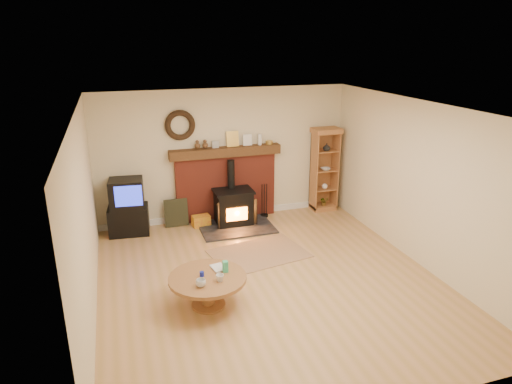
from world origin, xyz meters
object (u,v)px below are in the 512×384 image
object	(u,v)px
tv_unit	(128,208)
coffee_table	(208,282)
wood_stove	(234,208)
curio_cabinet	(324,169)

from	to	relation	value
tv_unit	coffee_table	world-z (taller)	tv_unit
tv_unit	wood_stove	bearing A→B (deg)	-5.67
wood_stove	coffee_table	size ratio (longest dim) A/B	1.32
curio_cabinet	coffee_table	bearing A→B (deg)	-136.57
tv_unit	curio_cabinet	xyz separation A→B (m)	(4.02, 0.08, 0.37)
wood_stove	tv_unit	size ratio (longest dim) A/B	1.32
curio_cabinet	coffee_table	world-z (taller)	curio_cabinet
curio_cabinet	coffee_table	size ratio (longest dim) A/B	1.66
wood_stove	curio_cabinet	bearing A→B (deg)	7.83
wood_stove	curio_cabinet	xyz separation A→B (m)	(2.04, 0.28, 0.54)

